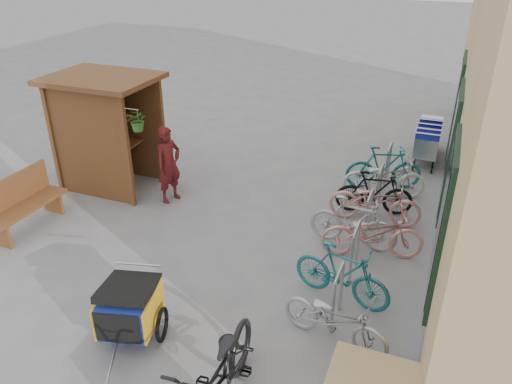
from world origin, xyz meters
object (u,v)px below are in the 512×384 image
(person_kiosk, at_px, (169,165))
(bike_6, at_px, (384,177))
(bike_0, at_px, (335,319))
(cargo_bike, at_px, (219,383))
(child_trailer, at_px, (129,306))
(bike_3, at_px, (353,222))
(bike_5, at_px, (374,193))
(kiosk, at_px, (102,117))
(bench, at_px, (21,202))
(bike_1, at_px, (342,274))
(bike_4, at_px, (375,201))
(bike_2, at_px, (373,234))
(bike_7, at_px, (384,168))
(shopping_carts, at_px, (428,137))

(person_kiosk, relative_size, bike_6, 0.94)
(bike_0, bearing_deg, cargo_bike, 164.00)
(child_trailer, bearing_deg, cargo_bike, -39.04)
(cargo_bike, height_order, bike_3, cargo_bike)
(bike_5, bearing_deg, person_kiosk, 92.59)
(kiosk, distance_m, cargo_bike, 6.63)
(cargo_bike, bearing_deg, bike_0, 56.49)
(bench, height_order, bike_5, bench)
(bike_1, xyz_separation_m, bike_4, (0.08, 2.45, -0.01))
(person_kiosk, xyz_separation_m, bike_2, (4.18, -0.54, -0.34))
(cargo_bike, relative_size, bike_2, 1.29)
(person_kiosk, distance_m, bike_7, 4.51)
(bench, distance_m, shopping_carts, 9.03)
(shopping_carts, relative_size, child_trailer, 1.18)
(cargo_bike, bearing_deg, shopping_carts, 75.31)
(child_trailer, height_order, bike_4, bike_4)
(person_kiosk, xyz_separation_m, bike_4, (4.03, 0.62, -0.34))
(shopping_carts, relative_size, bike_6, 1.10)
(shopping_carts, bearing_deg, bike_6, -105.64)
(shopping_carts, height_order, bike_0, shopping_carts)
(bike_3, bearing_deg, shopping_carts, -7.91)
(bike_0, relative_size, bike_2, 0.89)
(bike_6, bearing_deg, bike_7, -5.13)
(bike_0, xyz_separation_m, bike_1, (-0.13, 0.92, 0.06))
(bike_2, xyz_separation_m, bike_5, (-0.22, 1.51, -0.00))
(kiosk, xyz_separation_m, bench, (-0.41, -2.08, -1.02))
(person_kiosk, bearing_deg, bike_0, -105.82)
(shopping_carts, distance_m, bike_1, 6.00)
(bike_2, xyz_separation_m, bike_6, (-0.15, 2.28, -0.01))
(cargo_bike, bearing_deg, bike_4, 75.79)
(bike_5, xyz_separation_m, bike_7, (-0.00, 1.17, 0.04))
(child_trailer, xyz_separation_m, bike_0, (2.59, 0.87, -0.10))
(person_kiosk, bearing_deg, shopping_carts, -30.62)
(bike_1, bearing_deg, bike_5, 13.07)
(shopping_carts, distance_m, bike_5, 3.24)
(child_trailer, height_order, bike_3, bike_3)
(bike_1, xyz_separation_m, bike_6, (0.08, 3.57, -0.02))
(bike_5, bearing_deg, child_trailer, 140.57)
(bike_4, relative_size, bike_5, 1.16)
(bike_1, bearing_deg, shopping_carts, 6.00)
(child_trailer, xyz_separation_m, bike_4, (2.54, 4.24, -0.05))
(bike_2, relative_size, bike_4, 1.00)
(bike_0, bearing_deg, bike_3, 19.33)
(kiosk, bearing_deg, bike_0, -27.07)
(bike_5, relative_size, bike_7, 0.92)
(kiosk, distance_m, bike_6, 5.94)
(kiosk, xyz_separation_m, cargo_bike, (4.75, -4.52, -0.99))
(cargo_bike, height_order, bike_1, cargo_bike)
(child_trailer, relative_size, bike_0, 1.03)
(shopping_carts, height_order, bike_7, shopping_carts)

